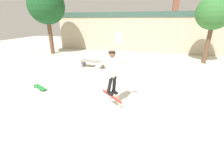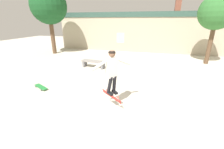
{
  "view_description": "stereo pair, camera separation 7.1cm",
  "coord_description": "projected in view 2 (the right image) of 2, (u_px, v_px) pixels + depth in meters",
  "views": [
    {
      "loc": [
        1.41,
        -4.42,
        2.79
      ],
      "look_at": [
        0.26,
        -0.18,
        1.2
      ],
      "focal_mm": 24.0,
      "sensor_mm": 36.0,
      "label": 1
    },
    {
      "loc": [
        1.48,
        -4.4,
        2.79
      ],
      "look_at": [
        0.26,
        -0.18,
        1.2
      ],
      "focal_mm": 24.0,
      "sensor_mm": 36.0,
      "label": 2
    }
  ],
  "objects": [
    {
      "name": "park_bench",
      "position": [
        94.0,
        63.0,
        9.26
      ],
      "size": [
        1.55,
        0.58,
        0.45
      ],
      "rotation": [
        0.0,
        0.0,
        -0.1
      ],
      "color": "gray",
      "rests_on": "ground_plane"
    },
    {
      "name": "skateboard_resting",
      "position": [
        41.0,
        87.0,
        6.5
      ],
      "size": [
        0.85,
        0.54,
        0.08
      ],
      "rotation": [
        0.0,
        0.0,
        5.85
      ],
      "color": "#237F38",
      "rests_on": "ground_plane"
    },
    {
      "name": "skateboard_flipping",
      "position": [
        112.0,
        96.0,
        4.86
      ],
      "size": [
        0.7,
        0.41,
        0.4
      ],
      "rotation": [
        0.0,
        0.0,
        -0.37
      ],
      "color": "red"
    },
    {
      "name": "ground_plane",
      "position": [
        106.0,
        104.0,
        5.31
      ],
      "size": [
        40.0,
        40.0,
        0.0
      ],
      "primitive_type": "plane",
      "color": "beige"
    },
    {
      "name": "tree_right",
      "position": [
        217.0,
        12.0,
        9.13
      ],
      "size": [
        2.16,
        2.16,
        4.35
      ],
      "color": "brown",
      "rests_on": "ground_plane"
    },
    {
      "name": "tree_left",
      "position": [
        49.0,
        6.0,
        12.1
      ],
      "size": [
        2.88,
        2.88,
        5.32
      ],
      "color": "brown",
      "rests_on": "ground_plane"
    },
    {
      "name": "building_backdrop",
      "position": [
        140.0,
        31.0,
        13.44
      ],
      "size": [
        16.4,
        0.52,
        4.75
      ],
      "color": "#B7A88E",
      "rests_on": "ground_plane"
    },
    {
      "name": "skater",
      "position": [
        112.0,
        69.0,
        4.61
      ],
      "size": [
        1.02,
        1.02,
        1.43
      ],
      "rotation": [
        0.0,
        0.0,
        -0.78
      ],
      "color": "silver"
    }
  ]
}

